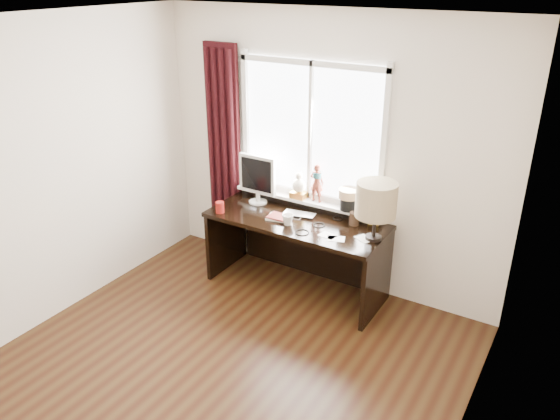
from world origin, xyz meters
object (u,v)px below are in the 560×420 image
Objects in this scene: red_cup at (220,207)px; table_lamp at (376,200)px; monitor at (257,176)px; laptop at (300,214)px; desk at (301,238)px; mug at (288,219)px.

red_cup is 0.21× the size of table_lamp.
monitor is at bearing 173.37° from table_lamp.
laptop is at bearing -5.97° from monitor.
red_cup is 0.22× the size of monitor.
red_cup is 0.84m from desk.
monitor is at bearing 164.53° from laptop.
table_lamp is (1.47, 0.24, 0.31)m from red_cup.
table_lamp is (1.29, -0.15, 0.09)m from monitor.
desk is at bearing 21.38° from laptop.
red_cup is at bearing -171.41° from mug.
mug is 0.06× the size of desk.
mug is 0.98× the size of red_cup.
desk is 3.47× the size of monitor.
table_lamp is (0.77, -0.11, 0.61)m from desk.
laptop is 0.23m from mug.
monitor reaches higher than laptop.
mug is at bearing -170.33° from table_lamp.
desk is 3.27× the size of table_lamp.
laptop reaches higher than desk.
laptop is at bearing 25.98° from red_cup.
mug is 0.38m from desk.
monitor is at bearing 65.35° from red_cup.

